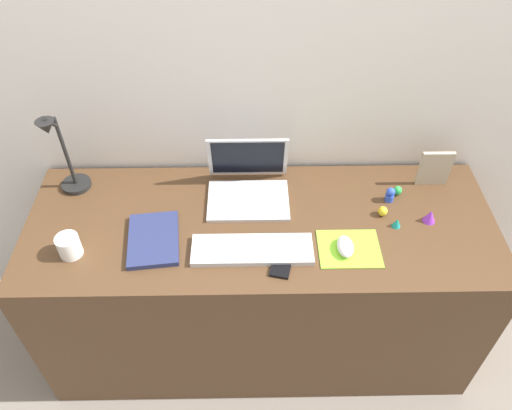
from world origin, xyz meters
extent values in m
plane|color=slate|center=(0.00, 0.00, 0.00)|extent=(6.00, 6.00, 0.00)
cube|color=silver|center=(0.00, 0.35, 0.85)|extent=(2.89, 0.05, 1.69)
cube|color=#4C331E|center=(0.00, 0.00, 0.37)|extent=(1.69, 0.62, 0.74)
cube|color=silver|center=(-0.05, 0.11, 0.75)|extent=(0.30, 0.21, 0.01)
cube|color=silver|center=(-0.05, 0.23, 0.85)|extent=(0.30, 0.05, 0.20)
cube|color=black|center=(-0.05, 0.23, 0.85)|extent=(0.27, 0.04, 0.17)
cube|color=silver|center=(-0.03, -0.13, 0.75)|extent=(0.41, 0.13, 0.02)
cube|color=#8CDB33|center=(0.30, -0.13, 0.74)|extent=(0.21, 0.17, 0.00)
ellipsoid|color=silver|center=(0.28, -0.13, 0.76)|extent=(0.06, 0.10, 0.03)
cube|color=black|center=(0.07, -0.18, 0.74)|extent=(0.09, 0.14, 0.01)
cylinder|color=black|center=(-0.71, 0.20, 0.75)|extent=(0.11, 0.11, 0.02)
cylinder|color=black|center=(-0.71, 0.20, 0.91)|extent=(0.01, 0.01, 0.30)
cylinder|color=black|center=(-0.71, 0.17, 1.06)|extent=(0.01, 0.08, 0.08)
cone|color=black|center=(-0.71, 0.13, 1.07)|extent=(0.06, 0.06, 0.05)
cube|color=navy|center=(-0.37, -0.08, 0.75)|extent=(0.20, 0.26, 0.02)
cube|color=#B2A58C|center=(0.66, 0.20, 0.81)|extent=(0.12, 0.02, 0.15)
cylinder|color=white|center=(-0.64, -0.13, 0.78)|extent=(0.08, 0.08, 0.08)
cylinder|color=blue|center=(0.48, 0.11, 0.75)|extent=(0.03, 0.03, 0.03)
sphere|color=blue|center=(0.48, 0.11, 0.78)|extent=(0.03, 0.03, 0.03)
ellipsoid|color=yellow|center=(0.44, 0.03, 0.76)|extent=(0.03, 0.03, 0.04)
cone|color=teal|center=(0.48, -0.02, 0.76)|extent=(0.03, 0.03, 0.04)
cone|color=purple|center=(0.60, 0.00, 0.76)|extent=(0.04, 0.04, 0.05)
ellipsoid|color=green|center=(0.52, 0.14, 0.76)|extent=(0.03, 0.03, 0.04)
camera|label=1|loc=(-0.04, -1.23, 2.06)|focal=35.37mm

